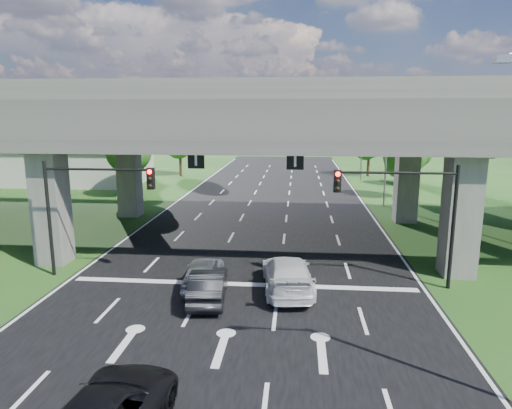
% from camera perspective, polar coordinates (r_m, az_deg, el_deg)
% --- Properties ---
extents(ground, '(160.00, 160.00, 0.00)m').
position_cam_1_polar(ground, '(19.71, -3.00, -13.71)').
color(ground, '#1C4215').
rests_on(ground, ground).
extents(road, '(18.00, 120.00, 0.03)m').
position_cam_1_polar(road, '(29.00, -0.18, -5.30)').
color(road, black).
rests_on(road, ground).
extents(overpass, '(80.00, 15.00, 10.00)m').
position_cam_1_polar(overpass, '(29.76, 0.18, 10.58)').
color(overpass, '#3C3A37').
rests_on(overpass, ground).
extents(warehouse, '(20.00, 10.00, 4.00)m').
position_cam_1_polar(warehouse, '(60.26, -23.23, 4.45)').
color(warehouse, '#9E9E99').
rests_on(warehouse, ground).
extents(signal_right, '(5.76, 0.54, 6.00)m').
position_cam_1_polar(signal_right, '(22.60, 18.45, 0.18)').
color(signal_right, black).
rests_on(signal_right, ground).
extents(signal_left, '(5.76, 0.54, 6.00)m').
position_cam_1_polar(signal_left, '(24.35, -20.27, 0.83)').
color(signal_left, black).
rests_on(signal_left, ground).
extents(streetlight_far, '(3.38, 0.25, 10.00)m').
position_cam_1_polar(streetlight_far, '(42.38, 15.53, 7.62)').
color(streetlight_far, gray).
rests_on(streetlight_far, ground).
extents(streetlight_beyond, '(3.38, 0.25, 10.00)m').
position_cam_1_polar(streetlight_beyond, '(58.18, 12.77, 8.68)').
color(streetlight_beyond, gray).
rests_on(streetlight_beyond, ground).
extents(tree_left_near, '(4.50, 4.50, 7.80)m').
position_cam_1_polar(tree_left_near, '(46.83, -15.62, 6.67)').
color(tree_left_near, black).
rests_on(tree_left_near, ground).
extents(tree_left_mid, '(3.91, 3.90, 6.76)m').
position_cam_1_polar(tree_left_mid, '(55.39, -15.58, 6.68)').
color(tree_left_mid, black).
rests_on(tree_left_mid, ground).
extents(tree_left_far, '(4.80, 4.80, 8.32)m').
position_cam_1_polar(tree_left_far, '(61.73, -9.48, 8.29)').
color(tree_left_far, black).
rests_on(tree_left_far, ground).
extents(tree_right_near, '(4.20, 4.20, 7.28)m').
position_cam_1_polar(tree_right_near, '(46.98, 18.15, 6.15)').
color(tree_right_near, black).
rests_on(tree_right_near, ground).
extents(tree_right_mid, '(3.91, 3.90, 6.76)m').
position_cam_1_polar(tree_right_mid, '(55.46, 19.36, 6.46)').
color(tree_right_mid, black).
rests_on(tree_right_mid, ground).
extents(tree_right_far, '(4.50, 4.50, 7.80)m').
position_cam_1_polar(tree_right_far, '(62.46, 14.04, 7.85)').
color(tree_right_far, black).
rests_on(tree_right_far, ground).
extents(car_silver, '(2.02, 4.47, 1.49)m').
position_cam_1_polar(car_silver, '(22.44, -6.52, -8.42)').
color(car_silver, '#B9BDC2').
rests_on(car_silver, road).
extents(car_dark, '(1.93, 4.46, 1.43)m').
position_cam_1_polar(car_dark, '(20.97, -5.99, -9.96)').
color(car_dark, black).
rests_on(car_dark, road).
extents(car_white, '(2.84, 5.73, 1.60)m').
position_cam_1_polar(car_white, '(21.98, 3.94, -8.65)').
color(car_white, silver).
rests_on(car_white, road).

